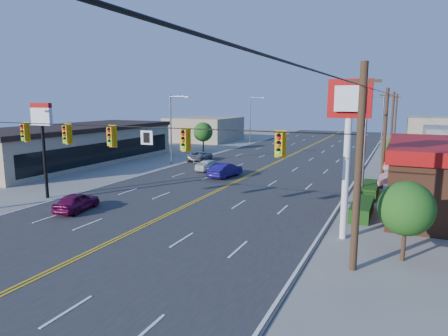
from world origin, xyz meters
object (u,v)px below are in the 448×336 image
at_px(kfc_pylon, 348,127).
at_px(car_silver, 200,156).
at_px(signal_span, 127,147).
at_px(pizza_hut_sign, 43,130).
at_px(car_white, 211,166).
at_px(car_magenta, 77,203).
at_px(car_blue, 225,171).

xyz_separation_m(kfc_pylon, car_silver, (-19.95, 21.29, -5.43)).
relative_size(signal_span, pizza_hut_sign, 3.55).
height_order(signal_span, car_silver, signal_span).
distance_m(kfc_pylon, car_white, 22.68).
bearing_deg(car_silver, car_magenta, 92.97).
bearing_deg(car_silver, pizza_hut_sign, 80.35).
height_order(car_magenta, car_white, car_magenta).
distance_m(signal_span, kfc_pylon, 11.87).
bearing_deg(signal_span, car_silver, 109.24).
relative_size(kfc_pylon, car_silver, 1.94).
bearing_deg(car_magenta, pizza_hut_sign, -31.56).
xyz_separation_m(signal_span, car_magenta, (-5.92, 2.00, -4.26)).
xyz_separation_m(kfc_pylon, car_white, (-15.62, 15.50, -5.47)).
bearing_deg(kfc_pylon, signal_span, -160.22).
xyz_separation_m(signal_span, kfc_pylon, (11.12, 4.00, 1.16)).
distance_m(car_white, car_silver, 7.23).
distance_m(signal_span, car_white, 20.48).
bearing_deg(car_white, car_blue, 151.50).
bearing_deg(car_blue, signal_span, 103.98).
height_order(pizza_hut_sign, car_magenta, pizza_hut_sign).
bearing_deg(kfc_pylon, car_magenta, -173.31).
height_order(car_white, car_silver, car_silver).
relative_size(signal_span, car_blue, 5.74).
relative_size(kfc_pylon, car_blue, 2.01).
height_order(signal_span, kfc_pylon, signal_span).
relative_size(kfc_pylon, pizza_hut_sign, 1.24).
xyz_separation_m(kfc_pylon, car_magenta, (-17.04, -2.00, -5.41)).
bearing_deg(car_blue, car_white, -34.14).
bearing_deg(pizza_hut_sign, car_blue, 54.62).
xyz_separation_m(car_magenta, car_white, (1.42, 17.50, -0.05)).
bearing_deg(car_blue, car_silver, -41.25).
xyz_separation_m(car_blue, car_silver, (-7.14, 8.36, -0.09)).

